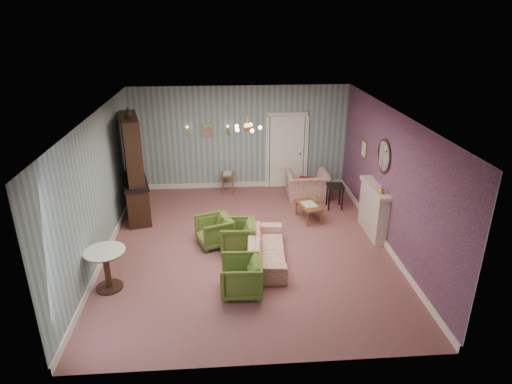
{
  "coord_description": "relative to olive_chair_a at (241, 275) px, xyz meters",
  "views": [
    {
      "loc": [
        -0.46,
        -8.45,
        4.77
      ],
      "look_at": [
        0.2,
        0.4,
        1.1
      ],
      "focal_mm": 31.03,
      "sensor_mm": 36.0,
      "label": 1
    }
  ],
  "objects": [
    {
      "name": "dresser",
      "position": [
        -2.42,
        3.46,
        0.96
      ],
      "size": [
        0.93,
        1.69,
        2.67
      ],
      "primitive_type": null,
      "rotation": [
        0.0,
        0.0,
        0.25
      ],
      "color": "black",
      "rests_on": "floor"
    },
    {
      "name": "sconce_right",
      "position": [
        -0.12,
        5.15,
        1.32
      ],
      "size": [
        0.16,
        0.12,
        0.3
      ],
      "primitive_type": null,
      "color": "gold",
      "rests_on": "wall_back"
    },
    {
      "name": "wall_left",
      "position": [
        -2.77,
        1.71,
        1.07
      ],
      "size": [
        0.0,
        7.0,
        7.0
      ],
      "primitive_type": "plane",
      "rotation": [
        1.57,
        0.0,
        1.57
      ],
      "color": "slate",
      "rests_on": "ground"
    },
    {
      "name": "chandelier",
      "position": [
        0.23,
        1.71,
        2.25
      ],
      "size": [
        0.56,
        0.56,
        0.36
      ],
      "primitive_type": null,
      "color": "gold",
      "rests_on": "ceiling"
    },
    {
      "name": "side_table_black",
      "position": [
        2.56,
        3.55,
        -0.06
      ],
      "size": [
        0.44,
        0.44,
        0.63
      ],
      "primitive_type": null,
      "rotation": [
        0.0,
        0.0,
        -0.05
      ],
      "color": "black",
      "rests_on": "floor"
    },
    {
      "name": "door",
      "position": [
        1.53,
        5.17,
        0.7
      ],
      "size": [
        1.12,
        0.12,
        2.16
      ],
      "primitive_type": null,
      "color": "white",
      "rests_on": "floor"
    },
    {
      "name": "sofa_chintz",
      "position": [
        0.56,
        1.1,
        -0.0
      ],
      "size": [
        0.69,
        1.94,
        0.75
      ],
      "primitive_type": "imported",
      "rotation": [
        0.0,
        0.0,
        1.5
      ],
      "color": "#9A3E3E",
      "rests_on": "floor"
    },
    {
      "name": "wall_back",
      "position": [
        0.23,
        5.21,
        1.07
      ],
      "size": [
        6.0,
        0.0,
        6.0
      ],
      "primitive_type": "plane",
      "rotation": [
        1.57,
        0.0,
        0.0
      ],
      "color": "slate",
      "rests_on": "ground"
    },
    {
      "name": "fireplace",
      "position": [
        3.09,
        2.11,
        0.2
      ],
      "size": [
        0.3,
        1.4,
        1.16
      ],
      "primitive_type": null,
      "color": "beige",
      "rests_on": "floor"
    },
    {
      "name": "wingback_chair",
      "position": [
        1.98,
        4.27,
        0.11
      ],
      "size": [
        1.13,
        0.74,
        0.97
      ],
      "primitive_type": "imported",
      "rotation": [
        0.0,
        0.0,
        3.12
      ],
      "color": "#9A3E3E",
      "rests_on": "floor"
    },
    {
      "name": "ceiling",
      "position": [
        0.23,
        1.71,
        2.52
      ],
      "size": [
        7.0,
        7.0,
        0.0
      ],
      "primitive_type": "plane",
      "rotation": [
        3.14,
        0.0,
        0.0
      ],
      "color": "white",
      "rests_on": "ground"
    },
    {
      "name": "olive_chair_a",
      "position": [
        0.0,
        0.0,
        0.0
      ],
      "size": [
        0.71,
        0.76,
        0.75
      ],
      "primitive_type": "imported",
      "rotation": [
        0.0,
        0.0,
        -1.62
      ],
      "color": "#4C6322",
      "rests_on": "floor"
    },
    {
      "name": "mantel_vase",
      "position": [
        3.07,
        1.71,
        0.86
      ],
      "size": [
        0.15,
        0.15,
        0.15
      ],
      "primitive_type": "imported",
      "color": "gold",
      "rests_on": "fireplace"
    },
    {
      "name": "burgundy_cushion",
      "position": [
        1.93,
        4.12,
        0.1
      ],
      "size": [
        0.41,
        0.28,
        0.39
      ],
      "primitive_type": "cube",
      "rotation": [
        0.17,
        0.0,
        -0.35
      ],
      "color": "maroon",
      "rests_on": "wingback_chair"
    },
    {
      "name": "wall_front",
      "position": [
        0.23,
        -1.79,
        1.07
      ],
      "size": [
        6.0,
        0.0,
        6.0
      ],
      "primitive_type": "plane",
      "rotation": [
        -1.57,
        0.0,
        0.0
      ],
      "color": "slate",
      "rests_on": "ground"
    },
    {
      "name": "olive_chair_c",
      "position": [
        -0.5,
        1.84,
        -0.02
      ],
      "size": [
        0.84,
        0.87,
        0.71
      ],
      "primitive_type": "imported",
      "rotation": [
        0.0,
        0.0,
        -1.23
      ],
      "color": "#4C6322",
      "rests_on": "floor"
    },
    {
      "name": "wall_right",
      "position": [
        3.23,
        1.71,
        1.07
      ],
      "size": [
        0.0,
        7.0,
        7.0
      ],
      "primitive_type": "plane",
      "rotation": [
        1.57,
        0.0,
        -1.57
      ],
      "color": "slate",
      "rests_on": "ground"
    },
    {
      "name": "olive_chair_b",
      "position": [
        -0.01,
        1.53,
        -0.01
      ],
      "size": [
        0.69,
        0.74,
        0.74
      ],
      "primitive_type": "imported",
      "rotation": [
        0.0,
        0.0,
        -1.6
      ],
      "color": "#4C6322",
      "rests_on": "floor"
    },
    {
      "name": "nesting_table",
      "position": [
        -0.17,
        4.81,
        -0.07
      ],
      "size": [
        0.38,
        0.48,
        0.6
      ],
      "primitive_type": null,
      "rotation": [
        0.0,
        0.0,
        -0.04
      ],
      "color": "brown",
      "rests_on": "floor"
    },
    {
      "name": "framed_print",
      "position": [
        3.2,
        3.46,
        1.22
      ],
      "size": [
        0.04,
        0.34,
        0.42
      ],
      "primitive_type": null,
      "color": "gold",
      "rests_on": "wall_right"
    },
    {
      "name": "pedestal_table",
      "position": [
        -2.42,
        0.32,
        0.03
      ],
      "size": [
        0.76,
        0.76,
        0.8
      ],
      "primitive_type": null,
      "rotation": [
        0.0,
        0.0,
        -0.03
      ],
      "color": "black",
      "rests_on": "floor"
    },
    {
      "name": "oval_mirror",
      "position": [
        3.19,
        2.11,
        1.47
      ],
      "size": [
        0.04,
        0.76,
        0.84
      ],
      "primitive_type": null,
      "color": "white",
      "rests_on": "wall_right"
    },
    {
      "name": "wall_right_floral",
      "position": [
        3.21,
        1.71,
        1.07
      ],
      "size": [
        0.0,
        7.0,
        7.0
      ],
      "primitive_type": "plane",
      "rotation": [
        1.57,
        0.0,
        -1.57
      ],
      "color": "#AE576C",
      "rests_on": "ground"
    },
    {
      "name": "coffee_table",
      "position": [
        1.77,
        2.91,
        -0.17
      ],
      "size": [
        0.63,
        0.89,
        0.41
      ],
      "primitive_type": null,
      "rotation": [
        0.0,
        0.0,
        0.24
      ],
      "color": "brown",
      "rests_on": "floor"
    },
    {
      "name": "sconce_left",
      "position": [
        -1.22,
        5.15,
        1.32
      ],
      "size": [
        0.16,
        0.12,
        0.3
      ],
      "primitive_type": null,
      "color": "gold",
      "rests_on": "wall_back"
    },
    {
      "name": "floor",
      "position": [
        0.23,
        1.71,
        -0.38
      ],
      "size": [
        7.0,
        7.0,
        0.0
      ],
      "primitive_type": "plane",
      "color": "#89524F",
      "rests_on": "ground"
    },
    {
      "name": "gilt_mirror_back",
      "position": [
        -0.67,
        5.17,
        1.32
      ],
      "size": [
        0.28,
        0.06,
        0.36
      ],
      "primitive_type": null,
      "color": "gold",
      "rests_on": "wall_back"
    }
  ]
}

